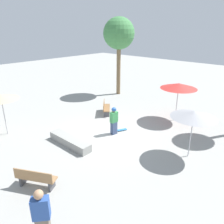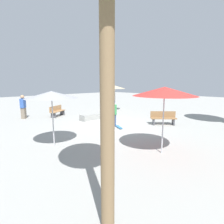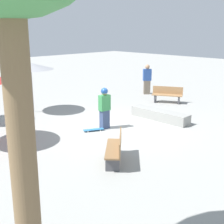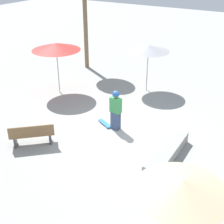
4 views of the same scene
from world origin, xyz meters
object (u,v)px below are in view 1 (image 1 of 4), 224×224
(shade_umbrella_red, at_px, (179,86))
(skater_main, at_px, (114,120))
(skateboard, at_px, (121,130))
(shade_umbrella_grey, at_px, (194,114))
(concrete_ledge, at_px, (70,141))
(shade_umbrella_tan, at_px, (1,97))
(bench_near, at_px, (36,178))
(bystander_watching, at_px, (42,216))
(palm_tree_far_back, at_px, (119,34))
(bench_far, at_px, (106,108))

(shade_umbrella_red, bearing_deg, skater_main, -111.31)
(skateboard, bearing_deg, shade_umbrella_grey, -61.76)
(skater_main, relative_size, shade_umbrella_red, 0.65)
(concrete_ledge, relative_size, shade_umbrella_tan, 1.15)
(skater_main, xyz_separation_m, bench_near, (0.85, -5.41, -0.46))
(bench_near, distance_m, shade_umbrella_tan, 5.83)
(skater_main, height_order, skateboard, skater_main)
(skater_main, bearing_deg, shade_umbrella_red, -15.12)
(shade_umbrella_tan, bearing_deg, concrete_ledge, 24.27)
(shade_umbrella_red, bearing_deg, bench_near, -94.81)
(shade_umbrella_grey, relative_size, bystander_watching, 1.31)
(skater_main, distance_m, shade_umbrella_red, 4.80)
(shade_umbrella_red, xyz_separation_m, shade_umbrella_tan, (-6.21, -8.47, -0.09))
(shade_umbrella_grey, height_order, palm_tree_far_back, palm_tree_far_back)
(shade_umbrella_grey, relative_size, shade_umbrella_tan, 0.97)
(skateboard, height_order, palm_tree_far_back, palm_tree_far_back)
(skater_main, bearing_deg, shade_umbrella_grey, -74.71)
(bystander_watching, bearing_deg, shade_umbrella_red, 47.17)
(skateboard, relative_size, bench_near, 0.50)
(skateboard, distance_m, bench_far, 3.02)
(skateboard, distance_m, bystander_watching, 7.61)
(shade_umbrella_tan, bearing_deg, bench_far, 72.32)
(concrete_ledge, xyz_separation_m, shade_umbrella_grey, (5.04, 3.20, 1.96))
(shade_umbrella_tan, height_order, palm_tree_far_back, palm_tree_far_back)
(bench_far, xyz_separation_m, palm_tree_far_back, (-2.60, 4.34, 4.79))
(shade_umbrella_tan, bearing_deg, shade_umbrella_red, 53.74)
(skater_main, relative_size, skateboard, 2.04)
(skater_main, xyz_separation_m, palm_tree_far_back, (-5.17, 6.33, 4.33))
(skater_main, bearing_deg, bench_near, -164.88)
(shade_umbrella_grey, bearing_deg, shade_umbrella_red, 125.45)
(bystander_watching, bearing_deg, concrete_ledge, 84.78)
(bench_near, xyz_separation_m, palm_tree_far_back, (-6.02, 11.74, 4.79))
(shade_umbrella_red, distance_m, bystander_watching, 10.85)
(shade_umbrella_grey, height_order, shade_umbrella_tan, shade_umbrella_tan)
(bench_near, height_order, shade_umbrella_grey, shade_umbrella_grey)
(concrete_ledge, bearing_deg, shade_umbrella_tan, -155.73)
(skater_main, xyz_separation_m, shade_umbrella_grey, (4.22, 0.68, 1.28))
(shade_umbrella_red, bearing_deg, palm_tree_far_back, 163.20)
(bench_far, height_order, shade_umbrella_tan, shade_umbrella_tan)
(shade_umbrella_red, height_order, shade_umbrella_tan, shade_umbrella_red)
(skateboard, xyz_separation_m, bystander_watching, (3.00, -6.94, 0.83))
(skateboard, bearing_deg, skater_main, -158.69)
(bench_near, bearing_deg, palm_tree_far_back, 88.30)
(palm_tree_far_back, height_order, bystander_watching, palm_tree_far_back)
(skateboard, distance_m, bench_near, 6.02)
(palm_tree_far_back, bearing_deg, shade_umbrella_grey, -31.05)
(skateboard, relative_size, shade_umbrella_tan, 0.34)
(concrete_ledge, relative_size, shade_umbrella_red, 1.09)
(shade_umbrella_red, bearing_deg, concrete_ledge, -110.11)
(skater_main, height_order, shade_umbrella_tan, shade_umbrella_tan)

